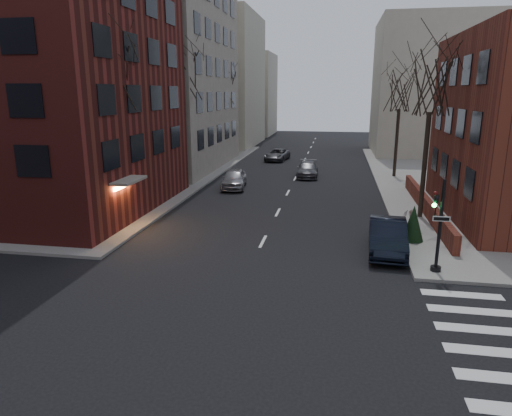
% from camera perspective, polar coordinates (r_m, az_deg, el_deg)
% --- Properties ---
extents(ground, '(160.00, 160.00, 0.00)m').
position_cam_1_polar(ground, '(13.37, -7.99, -20.58)').
color(ground, black).
rests_on(ground, ground).
extents(sidewalk_far_left, '(44.00, 44.00, 0.15)m').
position_cam_1_polar(sidewalk_far_left, '(52.44, -28.61, 4.37)').
color(sidewalk_far_left, gray).
rests_on(sidewalk_far_left, ground).
extents(building_left_brick, '(15.00, 15.00, 18.00)m').
position_cam_1_polar(building_left_brick, '(32.99, -26.33, 15.36)').
color(building_left_brick, maroon).
rests_on(building_left_brick, ground).
extents(building_left_tan, '(18.00, 18.00, 28.00)m').
position_cam_1_polar(building_left_tan, '(49.33, -15.81, 21.33)').
color(building_left_tan, '#A29786').
rests_on(building_left_tan, ground).
extents(low_wall_right, '(0.35, 16.00, 1.00)m').
position_cam_1_polar(low_wall_right, '(30.71, 20.48, 0.35)').
color(low_wall_right, maroon).
rests_on(low_wall_right, sidewalk_far_right).
extents(building_distant_la, '(14.00, 16.00, 18.00)m').
position_cam_1_polar(building_distant_la, '(67.97, -6.02, 15.50)').
color(building_distant_la, '#B8B19C').
rests_on(building_distant_la, ground).
extents(building_distant_ra, '(14.00, 14.00, 16.00)m').
position_cam_1_polar(building_distant_ra, '(61.43, 21.43, 13.81)').
color(building_distant_ra, '#B8B19C').
rests_on(building_distant_ra, ground).
extents(building_distant_lb, '(10.00, 12.00, 14.00)m').
position_cam_1_polar(building_distant_lb, '(84.02, -1.35, 13.99)').
color(building_distant_lb, '#B8B19C').
rests_on(building_distant_lb, ground).
extents(traffic_signal, '(0.76, 0.44, 4.00)m').
position_cam_1_polar(traffic_signal, '(20.64, 21.78, -2.75)').
color(traffic_signal, black).
rests_on(traffic_signal, sidewalk_far_right).
extents(tree_left_a, '(4.18, 4.18, 10.26)m').
position_cam_1_polar(tree_left_a, '(27.35, -17.56, 15.53)').
color(tree_left_a, '#2D231C').
rests_on(tree_left_a, sidewalk_far_left).
extents(tree_left_b, '(4.40, 4.40, 10.80)m').
position_cam_1_polar(tree_left_b, '(38.44, -9.11, 16.15)').
color(tree_left_b, '#2D231C').
rests_on(tree_left_b, sidewalk_far_left).
extents(tree_left_c, '(3.96, 3.96, 9.72)m').
position_cam_1_polar(tree_left_c, '(51.87, -3.88, 14.83)').
color(tree_left_c, '#2D231C').
rests_on(tree_left_c, sidewalk_far_left).
extents(tree_right_a, '(3.96, 3.96, 9.72)m').
position_cam_1_polar(tree_right_a, '(28.83, 21.14, 14.27)').
color(tree_right_a, '#2D231C').
rests_on(tree_right_a, sidewalk_far_right).
extents(tree_right_b, '(3.74, 3.74, 9.18)m').
position_cam_1_polar(tree_right_b, '(42.68, 17.59, 13.71)').
color(tree_right_b, '#2D231C').
rests_on(tree_right_b, sidewalk_far_right).
extents(streetlamp_near, '(0.36, 0.36, 6.28)m').
position_cam_1_polar(streetlamp_near, '(34.62, -10.02, 8.57)').
color(streetlamp_near, black).
rests_on(streetlamp_near, sidewalk_far_left).
extents(streetlamp_far, '(0.36, 0.36, 6.28)m').
position_cam_1_polar(streetlamp_far, '(53.78, -2.66, 10.79)').
color(streetlamp_far, black).
rests_on(streetlamp_far, sidewalk_far_left).
extents(parked_sedan, '(1.99, 5.00, 1.62)m').
position_cam_1_polar(parked_sedan, '(23.01, 16.11, -3.43)').
color(parked_sedan, black).
rests_on(parked_sedan, ground).
extents(car_lane_silver, '(2.38, 4.75, 1.56)m').
position_cam_1_polar(car_lane_silver, '(36.95, -2.77, 3.71)').
color(car_lane_silver, '#97979C').
rests_on(car_lane_silver, ground).
extents(car_lane_gray, '(2.03, 4.71, 1.35)m').
position_cam_1_polar(car_lane_gray, '(42.11, 6.46, 4.82)').
color(car_lane_gray, '#434348').
rests_on(car_lane_gray, ground).
extents(car_lane_far, '(2.74, 4.89, 1.29)m').
position_cam_1_polar(car_lane_far, '(51.91, 2.65, 6.67)').
color(car_lane_far, '#47474C').
rests_on(car_lane_far, ground).
extents(sandwich_board, '(0.65, 0.74, 0.99)m').
position_cam_1_polar(sandwich_board, '(27.14, 18.44, -1.26)').
color(sandwich_board, white).
rests_on(sandwich_board, sidewalk_far_right).
extents(evergreen_shrub, '(1.43, 1.43, 1.86)m').
position_cam_1_polar(evergreen_shrub, '(24.68, 19.06, -1.79)').
color(evergreen_shrub, '#163317').
rests_on(evergreen_shrub, sidewalk_far_right).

